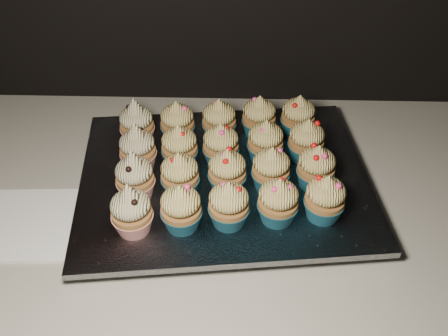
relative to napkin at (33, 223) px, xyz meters
The scene contains 25 objects.
cabinet 0.62m from the napkin, 11.87° to the left, with size 2.40×0.60×0.86m, color black.
worktop 0.40m from the napkin, 11.87° to the left, with size 2.44×0.64×0.04m, color beige.
napkin is the anchor object (origin of this frame).
baking_tray 0.32m from the napkin, 16.47° to the left, with size 0.45×0.35×0.02m, color black.
foil_lining 0.33m from the napkin, 16.47° to the left, with size 0.49×0.38×0.01m, color silver.
cupcake_0 0.19m from the napkin, 11.29° to the right, with size 0.06×0.06×0.10m.
cupcake_1 0.26m from the napkin, ahead, with size 0.06×0.06×0.08m.
cupcake_2 0.33m from the napkin, ahead, with size 0.06×0.06×0.08m.
cupcake_3 0.40m from the napkin, ahead, with size 0.06×0.06×0.08m.
cupcake_4 0.47m from the napkin, ahead, with size 0.06×0.06×0.08m.
cupcake_5 0.19m from the napkin, 13.27° to the left, with size 0.06×0.06×0.10m.
cupcake_6 0.26m from the napkin, 11.24° to the left, with size 0.06×0.06×0.08m.
cupcake_7 0.33m from the napkin, 10.41° to the left, with size 0.06×0.06×0.08m.
cupcake_8 0.40m from the napkin, ahead, with size 0.06×0.06×0.08m.
cupcake_9 0.47m from the napkin, ahead, with size 0.06×0.06×0.08m.
cupcake_10 0.21m from the napkin, 34.20° to the left, with size 0.06×0.06×0.10m.
cupcake_11 0.27m from the napkin, 27.12° to the left, with size 0.06×0.06×0.08m.
cupcake_12 0.34m from the napkin, 22.50° to the left, with size 0.06×0.06×0.08m.
cupcake_13 0.41m from the napkin, 19.85° to the left, with size 0.06×0.06×0.08m.
cupcake_14 0.48m from the napkin, 17.46° to the left, with size 0.06×0.06×0.08m.
cupcake_15 0.25m from the napkin, 50.55° to the left, with size 0.06×0.06×0.10m.
cupcake_16 0.30m from the napkin, 40.44° to the left, with size 0.06×0.06×0.08m.
cupcake_17 0.37m from the napkin, 33.65° to the left, with size 0.06×0.06×0.08m.
cupcake_18 0.43m from the napkin, 29.60° to the left, with size 0.06×0.06×0.08m.
cupcake_19 0.50m from the napkin, 25.84° to the left, with size 0.06×0.06×0.08m.
Camera 1 is at (-0.06, 1.07, 1.51)m, focal length 40.00 mm.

